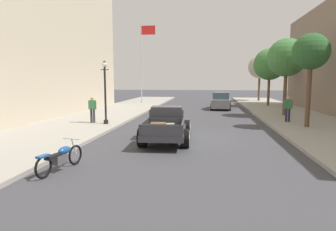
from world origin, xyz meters
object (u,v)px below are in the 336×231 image
street_tree_nearest (311,53)px  street_tree_third (270,64)px  flagpole (143,54)px  street_tree_farthest (260,67)px  pedestrian_sidewalk_left (92,108)px  car_background_grey (221,101)px  street_lamp_near (105,87)px  hotrod_truck_gunmetal (167,124)px  street_tree_second (287,58)px  pedestrian_sidewalk_right (288,107)px  motorcycle_parked (60,157)px

street_tree_nearest → street_tree_third: 14.36m
flagpole → street_tree_farthest: flagpole is taller
street_tree_third → street_tree_farthest: 7.47m
pedestrian_sidewalk_left → flagpole: bearing=91.2°
car_background_grey → street_tree_nearest: street_tree_nearest is taller
pedestrian_sidewalk_left → street_lamp_near: bearing=-21.1°
car_background_grey → street_tree_third: street_tree_third is taller
street_tree_nearest → street_tree_farthest: 21.83m
hotrod_truck_gunmetal → street_tree_second: 12.84m
car_background_grey → pedestrian_sidewalk_right: bearing=-67.4°
flagpole → street_tree_second: (13.31, -10.24, -1.29)m
pedestrian_sidewalk_right → pedestrian_sidewalk_left: bearing=-170.4°
pedestrian_sidewalk_left → street_lamp_near: size_ratio=0.43×
street_lamp_near → hotrod_truck_gunmetal: bearing=-38.9°
street_tree_farthest → pedestrian_sidewalk_right: bearing=-94.3°
flagpole → street_tree_second: size_ratio=1.58×
car_background_grey → pedestrian_sidewalk_left: 14.14m
hotrod_truck_gunmetal → street_tree_nearest: size_ratio=0.95×
pedestrian_sidewalk_left → street_lamp_near: 1.69m
motorcycle_parked → street_tree_farthest: (11.10, 30.99, 4.08)m
flagpole → street_tree_nearest: size_ratio=1.74×
flagpole → street_tree_second: bearing=-37.6°
motorcycle_parked → flagpole: 25.76m
hotrod_truck_gunmetal → street_tree_third: street_tree_third is taller
motorcycle_parked → street_tree_second: size_ratio=0.36×
street_lamp_near → street_tree_farthest: 25.83m
motorcycle_parked → pedestrian_sidewalk_left: pedestrian_sidewalk_left is taller
car_background_grey → street_tree_second: 8.09m
car_background_grey → street_tree_farthest: size_ratio=0.75×
street_tree_nearest → street_lamp_near: bearing=-177.5°
car_background_grey → street_lamp_near: (-7.45, -11.71, 1.62)m
pedestrian_sidewalk_left → flagpole: flagpole is taller
car_background_grey → street_tree_second: bearing=-51.0°
motorcycle_parked → car_background_grey: car_background_grey is taller
hotrod_truck_gunmetal → car_background_grey: bearing=78.2°
car_background_grey → pedestrian_sidewalk_left: size_ratio=2.67×
pedestrian_sidewalk_right → street_lamp_near: street_lamp_near is taller
pedestrian_sidewalk_right → street_tree_third: 12.91m
pedestrian_sidewalk_left → street_tree_nearest: (12.86, 0.14, 3.25)m
motorcycle_parked → pedestrian_sidewalk_left: (-2.70, 9.04, 0.64)m
motorcycle_parked → car_background_grey: bearing=74.2°
hotrod_truck_gunmetal → street_lamp_near: (-4.28, 3.45, 1.63)m
street_tree_second → pedestrian_sidewalk_right: bearing=-100.6°
street_tree_nearest → pedestrian_sidewalk_left: bearing=-179.4°
pedestrian_sidewalk_right → street_tree_farthest: 20.22m
street_tree_third → flagpole: bearing=173.8°
hotrod_truck_gunmetal → street_tree_second: street_tree_second is taller
street_lamp_near → street_tree_second: bearing=27.1°
street_tree_third → pedestrian_sidewalk_right: bearing=-95.6°
pedestrian_sidewalk_left → pedestrian_sidewalk_right: bearing=9.6°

